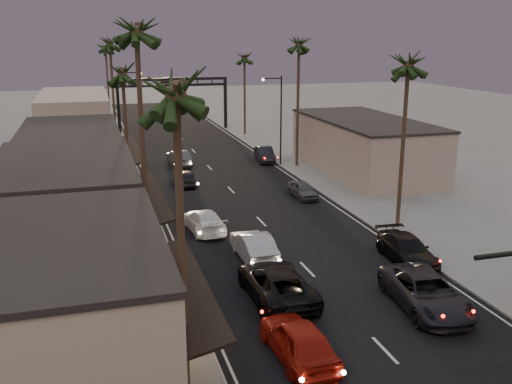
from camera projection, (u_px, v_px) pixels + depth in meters
ground at (223, 182)px, 51.82m from camera, size 200.00×200.00×0.00m
road at (212, 170)px, 56.45m from camera, size 14.00×120.00×0.02m
sidewalk_left at (110, 161)px, 60.33m from camera, size 5.00×92.00×0.12m
sidewalk_right at (280, 151)px, 65.49m from camera, size 5.00×92.00×0.12m
storefront_near at (57, 310)px, 21.66m from camera, size 8.00×12.00×5.50m
storefront_mid at (67, 208)px, 34.61m from camera, size 8.00×14.00×5.50m
storefront_far at (72, 159)px, 49.48m from camera, size 8.00×16.00×5.00m
storefront_dist at (75, 118)px, 70.63m from camera, size 8.00×20.00×6.00m
building_right at (364, 147)px, 54.96m from camera, size 8.00×18.00×5.00m
arch at (173, 91)px, 78.11m from camera, size 15.20×0.40×7.27m
streetlight_right at (278, 113)px, 56.91m from camera, size 2.13×0.30×9.00m
streetlight_left at (128, 104)px, 65.19m from camera, size 2.13×0.30×9.00m
palm_la at (175, 82)px, 17.77m from camera, size 3.20×3.20×13.20m
palm_lb at (136, 25)px, 29.28m from camera, size 3.20×3.20×15.20m
palm_lc at (122, 68)px, 43.01m from camera, size 3.20×3.20×12.20m
palm_ld at (110, 40)px, 60.08m from camera, size 3.20×3.20×14.20m
palm_ra at (409, 58)px, 36.32m from camera, size 3.20×3.20×13.20m
palm_rb at (299, 40)px, 54.57m from camera, size 3.20×3.20×14.20m
palm_rc at (244, 55)px, 73.59m from camera, size 3.20×3.20×12.20m
palm_far at (105, 46)px, 81.70m from camera, size 3.20×3.20×13.20m
oncoming_red at (299, 340)px, 23.23m from camera, size 2.25×5.10×1.71m
oncoming_pickup at (277, 283)px, 28.55m from camera, size 2.89×6.25×1.73m
oncoming_silver at (254, 246)px, 33.76m from camera, size 1.75×5.01×1.65m
oncoming_white at (204, 221)px, 38.57m from camera, size 2.53×5.28×1.48m
oncoming_dgrey at (186, 178)px, 50.37m from camera, size 1.89×4.22×1.41m
oncoming_grey_far at (179, 158)px, 57.98m from camera, size 2.06×4.97×1.60m
curbside_near at (426, 292)px, 27.57m from camera, size 3.43×6.39×1.70m
curbside_black at (407, 250)px, 33.29m from camera, size 2.51×5.41×1.53m
curbside_grey at (303, 190)px, 46.59m from camera, size 1.65×3.93×1.33m
curbside_far at (265, 154)px, 60.01m from camera, size 2.15×4.76×1.52m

